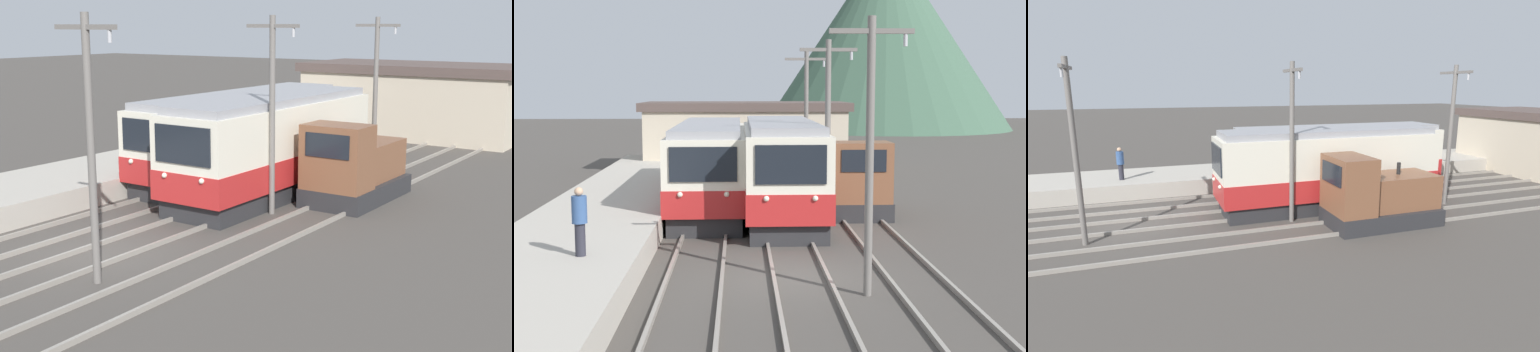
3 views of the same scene
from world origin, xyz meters
The scene contains 12 objects.
ground_plane centered at (0.00, 0.00, 0.00)m, with size 200.00×200.00×0.00m, color #47423D.
platform_left centered at (-6.25, 0.00, 0.41)m, with size 4.50×54.00×0.82m, color #ADA599.
track_left centered at (-2.60, 0.00, 0.07)m, with size 1.54×60.00×0.14m.
track_center centered at (0.20, 0.00, 0.07)m, with size 1.54×60.00×0.14m.
track_right centered at (3.20, 0.00, 0.07)m, with size 1.54×60.00×0.14m.
commuter_train_left centered at (-2.60, 10.81, 1.68)m, with size 2.84×11.94×3.61m.
commuter_train_center centered at (0.20, 8.83, 1.75)m, with size 2.84×10.68×3.78m.
shunting_locomotive centered at (3.20, 9.68, 1.21)m, with size 2.40×4.73×3.00m.
catenary_mast_near centered at (1.71, -1.65, 3.67)m, with size 2.00×0.20×6.70m.
catenary_mast_mid centered at (1.71, 6.45, 3.67)m, with size 2.00×0.20×6.70m.
catenary_mast_far centered at (1.71, 14.56, 3.67)m, with size 2.00×0.20×6.70m.
person_on_platform centered at (-5.42, -0.66, 1.78)m, with size 0.38×0.38×1.75m.
Camera 3 is at (17.16, 0.76, 5.70)m, focal length 28.00 mm.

